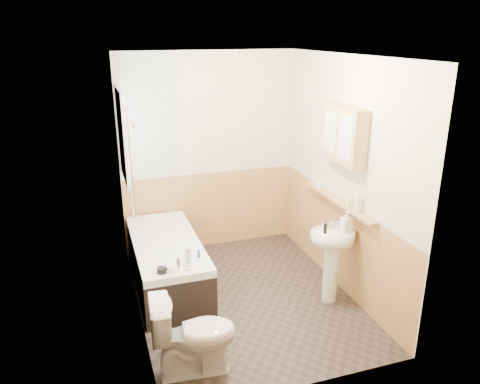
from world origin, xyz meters
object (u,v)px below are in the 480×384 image
object	(u,v)px
pine_shelf	(338,201)
medicine_cabinet	(344,135)
toilet	(194,335)
sink	(332,251)
bathtub	(167,262)

from	to	relation	value
pine_shelf	medicine_cabinet	bearing A→B (deg)	-114.20
toilet	sink	xyz separation A→B (m)	(1.60, 0.62, 0.22)
sink	pine_shelf	xyz separation A→B (m)	(0.20, 0.28, 0.43)
pine_shelf	medicine_cabinet	xyz separation A→B (m)	(-0.03, -0.06, 0.73)
sink	pine_shelf	bearing A→B (deg)	46.22
sink	pine_shelf	world-z (taller)	pine_shelf
sink	medicine_cabinet	size ratio (longest dim) A/B	1.45
toilet	sink	world-z (taller)	sink
sink	pine_shelf	size ratio (longest dim) A/B	0.67
toilet	medicine_cabinet	distance (m)	2.40
toilet	pine_shelf	xyz separation A→B (m)	(1.80, 0.90, 0.65)
toilet	sink	bearing A→B (deg)	-63.53
sink	pine_shelf	distance (m)	0.55
pine_shelf	medicine_cabinet	size ratio (longest dim) A/B	2.16
bathtub	pine_shelf	size ratio (longest dim) A/B	1.22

